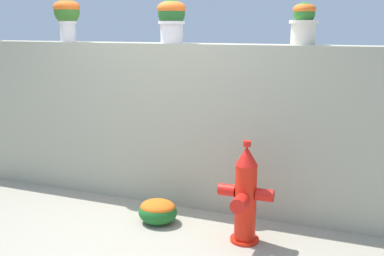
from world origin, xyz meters
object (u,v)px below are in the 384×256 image
at_px(potted_plant_1, 67,14).
at_px(fire_hydrant, 245,196).
at_px(flower_bush_left, 158,210).
at_px(potted_plant_3, 304,22).
at_px(potted_plant_2, 172,17).

bearing_deg(potted_plant_1, fire_hydrant, -16.14).
bearing_deg(flower_bush_left, potted_plant_3, 27.43).
height_order(potted_plant_2, fire_hydrant, potted_plant_2).
height_order(potted_plant_1, potted_plant_3, potted_plant_1).
xyz_separation_m(potted_plant_1, flower_bush_left, (1.37, -0.57, -1.91)).
bearing_deg(fire_hydrant, potted_plant_2, 146.52).
xyz_separation_m(potted_plant_2, potted_plant_3, (1.32, 0.06, -0.05)).
relative_size(potted_plant_1, flower_bush_left, 1.22).
bearing_deg(potted_plant_1, potted_plant_3, 1.37).
bearing_deg(flower_bush_left, potted_plant_2, 98.72).
distance_m(potted_plant_3, flower_bush_left, 2.28).
relative_size(potted_plant_2, fire_hydrant, 0.47).
xyz_separation_m(potted_plant_3, flower_bush_left, (-1.23, -0.64, -1.81)).
bearing_deg(potted_plant_3, flower_bush_left, -152.57).
bearing_deg(fire_hydrant, potted_plant_3, 65.61).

